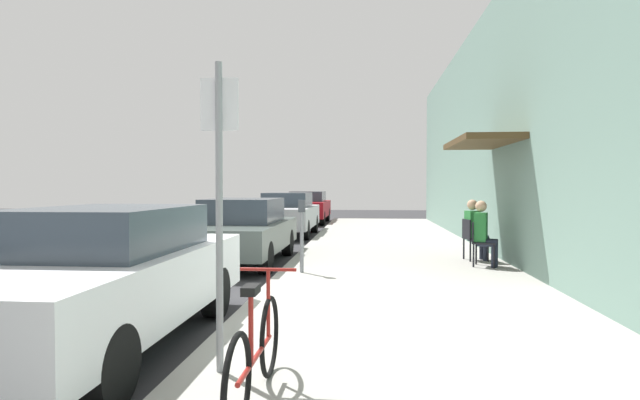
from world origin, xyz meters
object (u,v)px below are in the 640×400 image
Objects in this scene: parked_car_2 at (287,214)px; street_sign at (219,192)px; parked_car_0 at (103,275)px; parked_car_3 at (308,207)px; cafe_chair_1 at (472,237)px; seated_patron_0 at (484,231)px; bicycle_0 at (256,353)px; cafe_chair_0 at (481,241)px; parking_meter at (302,230)px; parked_car_1 at (243,230)px; seated_patron_1 at (475,227)px.

street_sign is at bearing -83.53° from parked_car_2.
parked_car_0 is 18.44m from parked_car_3.
parked_car_3 reaches higher than cafe_chair_1.
parked_car_2 is at bearing -90.00° from parked_car_3.
cafe_chair_1 is (-0.06, 0.84, -0.19)m from seated_patron_0.
cafe_chair_0 is at bearing 65.69° from bicycle_0.
parking_meter is at bearing 69.55° from parked_car_0.
parked_car_0 is 1.95m from street_sign.
parked_car_3 is (0.00, 12.45, 0.03)m from parked_car_1.
street_sign is (1.50, -13.22, 0.88)m from parked_car_2.
parked_car_3 reaches higher than bicycle_0.
seated_patron_1 is at bearing 0.76° from parked_car_1.
parked_car_1 is 12.45m from parked_car_3.
parked_car_3 reaches higher than seated_patron_0.
parked_car_0 is 2.45m from bicycle_0.
seated_patron_0 is at bearing -19.13° from cafe_chair_0.
parking_meter is at bearing -163.19° from seated_patron_0.
bicycle_0 is 7.35m from seated_patron_0.
parked_car_0 is at bearing 149.67° from street_sign.
parked_car_0 is 1.00× the size of parked_car_1.
seated_patron_1 is (0.06, 0.83, 0.19)m from cafe_chair_0.
parked_car_0 is at bearing 142.87° from bicycle_0.
parked_car_0 is 7.20m from cafe_chair_0.
parking_meter is at bearing -79.28° from parked_car_2.
seated_patron_0 is (5.02, -0.78, 0.09)m from parked_car_1.
bicycle_0 is at bearing -82.02° from parked_car_2.
street_sign reaches higher than parking_meter.
parking_meter is at bearing 89.43° from street_sign.
parked_car_1 is 1.00× the size of parked_car_2.
parked_car_1 is 3.41× the size of seated_patron_0.
parked_car_1 is 7.70m from bicycle_0.
parked_car_2 is 13.95m from bicycle_0.
cafe_chair_1 is at bearing 63.46° from street_sign.
street_sign is 1.37m from bicycle_0.
seated_patron_0 is (3.47, 1.05, -0.07)m from parking_meter.
parking_meter is at bearing -83.81° from parked_car_3.
parked_car_1 is at bearing 104.57° from bicycle_0.
cafe_chair_0 is at bearing -93.87° from seated_patron_1.
cafe_chair_1 is at bearing -51.82° from parked_car_2.
parking_meter is (1.55, -8.19, 0.12)m from parked_car_2.
parking_meter reaches higher than seated_patron_0.
bicycle_0 reaches higher than cafe_chair_1.
parked_car_2 reaches higher than cafe_chair_1.
parked_car_0 is 7.82m from cafe_chair_1.
parked_car_1 is at bearing 171.13° from seated_patron_0.
cafe_chair_1 is (3.41, 1.89, -0.26)m from parking_meter.
parked_car_3 is at bearing 90.00° from parked_car_1.
seated_patron_1 is at bearing 63.10° from street_sign.
parked_car_2 is at bearing 128.18° from cafe_chair_1.
street_sign is 2.99× the size of cafe_chair_0.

